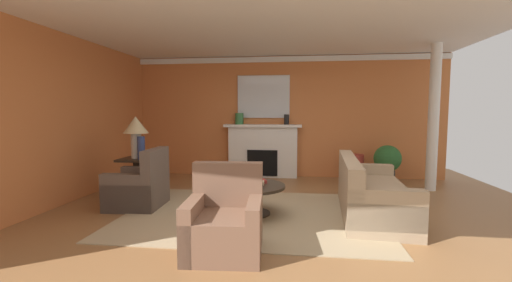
{
  "coord_description": "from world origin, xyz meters",
  "views": [
    {
      "loc": [
        0.41,
        -4.96,
        1.53
      ],
      "look_at": [
        -0.35,
        1.0,
        1.0
      ],
      "focal_mm": 23.25,
      "sensor_mm": 36.0,
      "label": 1
    }
  ],
  "objects_px": {
    "armchair_near_window": "(139,188)",
    "table_lamp": "(136,129)",
    "side_table": "(137,175)",
    "vase_mantel_right": "(287,119)",
    "vase_mantel_left": "(239,119)",
    "armchair_facing_fireplace": "(225,224)",
    "sofa": "(370,195)",
    "potted_plant": "(387,161)",
    "coffee_table": "(252,192)",
    "vase_on_side_table": "(141,148)",
    "vase_tall_corner": "(356,168)",
    "fireplace": "(263,152)",
    "mantel_mirror": "(264,97)"
  },
  "relations": [
    {
      "from": "armchair_near_window",
      "to": "armchair_facing_fireplace",
      "type": "distance_m",
      "value": 2.3
    },
    {
      "from": "mantel_mirror",
      "to": "coffee_table",
      "type": "bearing_deg",
      "value": -87.44
    },
    {
      "from": "table_lamp",
      "to": "vase_tall_corner",
      "type": "relative_size",
      "value": 1.23
    },
    {
      "from": "vase_tall_corner",
      "to": "armchair_facing_fireplace",
      "type": "bearing_deg",
      "value": -117.63
    },
    {
      "from": "fireplace",
      "to": "sofa",
      "type": "xyz_separation_m",
      "value": [
        1.88,
        -2.69,
        -0.29
      ]
    },
    {
      "from": "sofa",
      "to": "armchair_facing_fireplace",
      "type": "xyz_separation_m",
      "value": [
        -1.85,
        -1.54,
        0.01
      ]
    },
    {
      "from": "vase_mantel_left",
      "to": "potted_plant",
      "type": "height_order",
      "value": "vase_mantel_left"
    },
    {
      "from": "armchair_facing_fireplace",
      "to": "potted_plant",
      "type": "height_order",
      "value": "armchair_facing_fireplace"
    },
    {
      "from": "side_table",
      "to": "vase_mantel_right",
      "type": "relative_size",
      "value": 3.03
    },
    {
      "from": "side_table",
      "to": "vase_tall_corner",
      "type": "distance_m",
      "value": 4.52
    },
    {
      "from": "side_table",
      "to": "potted_plant",
      "type": "xyz_separation_m",
      "value": [
        4.75,
        1.61,
        0.09
      ]
    },
    {
      "from": "coffee_table",
      "to": "potted_plant",
      "type": "bearing_deg",
      "value": 43.17
    },
    {
      "from": "potted_plant",
      "to": "coffee_table",
      "type": "bearing_deg",
      "value": -136.83
    },
    {
      "from": "vase_mantel_left",
      "to": "vase_on_side_table",
      "type": "bearing_deg",
      "value": -122.15
    },
    {
      "from": "vase_on_side_table",
      "to": "vase_mantel_left",
      "type": "distance_m",
      "value": 2.6
    },
    {
      "from": "fireplace",
      "to": "vase_tall_corner",
      "type": "height_order",
      "value": "fireplace"
    },
    {
      "from": "table_lamp",
      "to": "fireplace",
      "type": "bearing_deg",
      "value": 45.47
    },
    {
      "from": "fireplace",
      "to": "vase_mantel_right",
      "type": "height_order",
      "value": "vase_mantel_right"
    },
    {
      "from": "armchair_near_window",
      "to": "potted_plant",
      "type": "bearing_deg",
      "value": 26.97
    },
    {
      "from": "armchair_near_window",
      "to": "coffee_table",
      "type": "bearing_deg",
      "value": -4.93
    },
    {
      "from": "sofa",
      "to": "vase_on_side_table",
      "type": "distance_m",
      "value": 3.87
    },
    {
      "from": "fireplace",
      "to": "potted_plant",
      "type": "relative_size",
      "value": 2.16
    },
    {
      "from": "vase_mantel_left",
      "to": "vase_tall_corner",
      "type": "bearing_deg",
      "value": -5.42
    },
    {
      "from": "armchair_near_window",
      "to": "armchair_facing_fireplace",
      "type": "height_order",
      "value": "same"
    },
    {
      "from": "armchair_near_window",
      "to": "table_lamp",
      "type": "height_order",
      "value": "table_lamp"
    },
    {
      "from": "fireplace",
      "to": "sofa",
      "type": "bearing_deg",
      "value": -55.08
    },
    {
      "from": "sofa",
      "to": "vase_mantel_left",
      "type": "xyz_separation_m",
      "value": [
        -2.43,
        2.64,
        1.07
      ]
    },
    {
      "from": "fireplace",
      "to": "sofa",
      "type": "height_order",
      "value": "fireplace"
    },
    {
      "from": "armchair_near_window",
      "to": "coffee_table",
      "type": "relative_size",
      "value": 0.95
    },
    {
      "from": "coffee_table",
      "to": "table_lamp",
      "type": "relative_size",
      "value": 1.33
    },
    {
      "from": "armchair_facing_fireplace",
      "to": "table_lamp",
      "type": "height_order",
      "value": "table_lamp"
    },
    {
      "from": "sofa",
      "to": "table_lamp",
      "type": "relative_size",
      "value": 2.88
    },
    {
      "from": "sofa",
      "to": "vase_mantel_right",
      "type": "height_order",
      "value": "vase_mantel_right"
    },
    {
      "from": "sofa",
      "to": "vase_mantel_left",
      "type": "bearing_deg",
      "value": 132.59
    },
    {
      "from": "mantel_mirror",
      "to": "table_lamp",
      "type": "height_order",
      "value": "mantel_mirror"
    },
    {
      "from": "mantel_mirror",
      "to": "side_table",
      "type": "height_order",
      "value": "mantel_mirror"
    },
    {
      "from": "coffee_table",
      "to": "vase_tall_corner",
      "type": "height_order",
      "value": "vase_tall_corner"
    },
    {
      "from": "armchair_near_window",
      "to": "side_table",
      "type": "height_order",
      "value": "armchair_near_window"
    },
    {
      "from": "sofa",
      "to": "coffee_table",
      "type": "height_order",
      "value": "sofa"
    },
    {
      "from": "coffee_table",
      "to": "vase_tall_corner",
      "type": "distance_m",
      "value": 3.24
    },
    {
      "from": "sofa",
      "to": "vase_tall_corner",
      "type": "bearing_deg",
      "value": 85.07
    },
    {
      "from": "armchair_near_window",
      "to": "coffee_table",
      "type": "xyz_separation_m",
      "value": [
        1.84,
        -0.16,
        0.03
      ]
    },
    {
      "from": "vase_tall_corner",
      "to": "potted_plant",
      "type": "distance_m",
      "value": 0.66
    },
    {
      "from": "armchair_near_window",
      "to": "potted_plant",
      "type": "xyz_separation_m",
      "value": [
        4.39,
        2.23,
        0.19
      ]
    },
    {
      "from": "coffee_table",
      "to": "vase_mantel_left",
      "type": "height_order",
      "value": "vase_mantel_left"
    },
    {
      "from": "sofa",
      "to": "side_table",
      "type": "distance_m",
      "value": 3.99
    },
    {
      "from": "armchair_near_window",
      "to": "vase_on_side_table",
      "type": "distance_m",
      "value": 0.81
    },
    {
      "from": "vase_mantel_left",
      "to": "vase_mantel_right",
      "type": "bearing_deg",
      "value": 0.0
    },
    {
      "from": "sofa",
      "to": "table_lamp",
      "type": "bearing_deg",
      "value": 171.37
    },
    {
      "from": "vase_tall_corner",
      "to": "coffee_table",
      "type": "bearing_deg",
      "value": -127.09
    }
  ]
}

